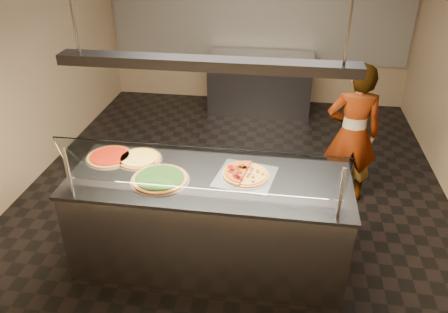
# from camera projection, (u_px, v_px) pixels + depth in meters

# --- Properties ---
(ground) EXTENTS (5.00, 6.00, 0.02)m
(ground) POSITION_uv_depth(u_px,v_px,m) (234.00, 193.00, 5.24)
(ground) COLOR black
(ground) RESTS_ON ground
(wall_back) EXTENTS (5.00, 0.02, 3.00)m
(wall_back) POSITION_uv_depth(u_px,v_px,m) (258.00, 12.00, 7.08)
(wall_back) COLOR #967D60
(wall_back) RESTS_ON ground
(wall_front) EXTENTS (5.00, 0.02, 3.00)m
(wall_front) POSITION_uv_depth(u_px,v_px,m) (149.00, 293.00, 1.90)
(wall_front) COLOR #967D60
(wall_front) RESTS_ON ground
(wall_left) EXTENTS (0.02, 6.00, 3.00)m
(wall_left) POSITION_uv_depth(u_px,v_px,m) (10.00, 61.00, 4.81)
(wall_left) COLOR #967D60
(wall_left) RESTS_ON ground
(tile_band) EXTENTS (4.90, 0.02, 1.20)m
(tile_band) POSITION_uv_depth(u_px,v_px,m) (258.00, 25.00, 7.15)
(tile_band) COLOR silver
(tile_band) RESTS_ON wall_back
(serving_counter) EXTENTS (2.45, 0.94, 0.93)m
(serving_counter) POSITION_uv_depth(u_px,v_px,m) (210.00, 221.00, 4.00)
(serving_counter) COLOR #B7B7BC
(serving_counter) RESTS_ON ground
(sneeze_guard) EXTENTS (2.21, 0.18, 0.54)m
(sneeze_guard) POSITION_uv_depth(u_px,v_px,m) (200.00, 170.00, 3.33)
(sneeze_guard) COLOR #B7B7BC
(sneeze_guard) RESTS_ON serving_counter
(perforated_tray) EXTENTS (0.56, 0.56, 0.01)m
(perforated_tray) POSITION_uv_depth(u_px,v_px,m) (245.00, 176.00, 3.80)
(perforated_tray) COLOR silver
(perforated_tray) RESTS_ON serving_counter
(half_pizza_pepperoni) EXTENTS (0.27, 0.43, 0.05)m
(half_pizza_pepperoni) POSITION_uv_depth(u_px,v_px,m) (234.00, 172.00, 3.79)
(half_pizza_pepperoni) COLOR brown
(half_pizza_pepperoni) RESTS_ON perforated_tray
(half_pizza_sausage) EXTENTS (0.27, 0.43, 0.04)m
(half_pizza_sausage) POSITION_uv_depth(u_px,v_px,m) (257.00, 174.00, 3.77)
(half_pizza_sausage) COLOR brown
(half_pizza_sausage) RESTS_ON perforated_tray
(pizza_spinach) EXTENTS (0.51, 0.51, 0.03)m
(pizza_spinach) POSITION_uv_depth(u_px,v_px,m) (160.00, 179.00, 3.74)
(pizza_spinach) COLOR silver
(pizza_spinach) RESTS_ON serving_counter
(pizza_cheese) EXTENTS (0.43, 0.43, 0.03)m
(pizza_cheese) POSITION_uv_depth(u_px,v_px,m) (139.00, 158.00, 4.05)
(pizza_cheese) COLOR silver
(pizza_cheese) RESTS_ON serving_counter
(pizza_tomato) EXTENTS (0.45, 0.45, 0.03)m
(pizza_tomato) POSITION_uv_depth(u_px,v_px,m) (110.00, 156.00, 4.08)
(pizza_tomato) COLOR silver
(pizza_tomato) RESTS_ON serving_counter
(pizza_spatula) EXTENTS (0.28, 0.17, 0.02)m
(pizza_spatula) POSITION_uv_depth(u_px,v_px,m) (138.00, 160.00, 3.99)
(pizza_spatula) COLOR #B7B7BC
(pizza_spatula) RESTS_ON pizza_spinach
(prep_table) EXTENTS (1.69, 0.74, 0.93)m
(prep_table) POSITION_uv_depth(u_px,v_px,m) (260.00, 83.00, 7.18)
(prep_table) COLOR #39393E
(prep_table) RESTS_ON ground
(worker) EXTENTS (0.60, 0.40, 1.62)m
(worker) POSITION_uv_depth(u_px,v_px,m) (352.00, 134.00, 4.78)
(worker) COLOR #29292E
(worker) RESTS_ON ground
(heat_lamp_housing) EXTENTS (2.30, 0.18, 0.08)m
(heat_lamp_housing) POSITION_uv_depth(u_px,v_px,m) (206.00, 63.00, 3.26)
(heat_lamp_housing) COLOR #39393E
(heat_lamp_housing) RESTS_ON ceiling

